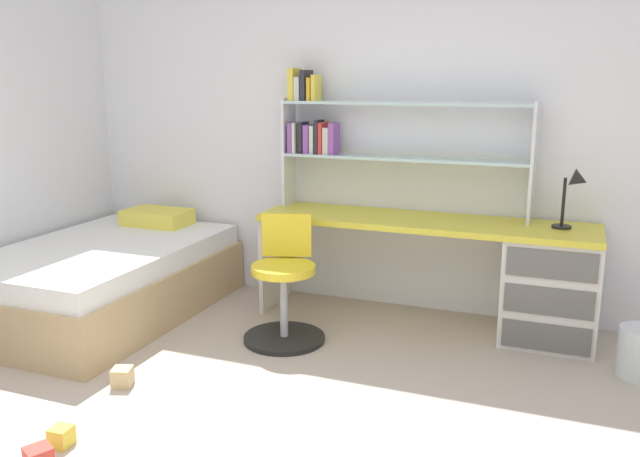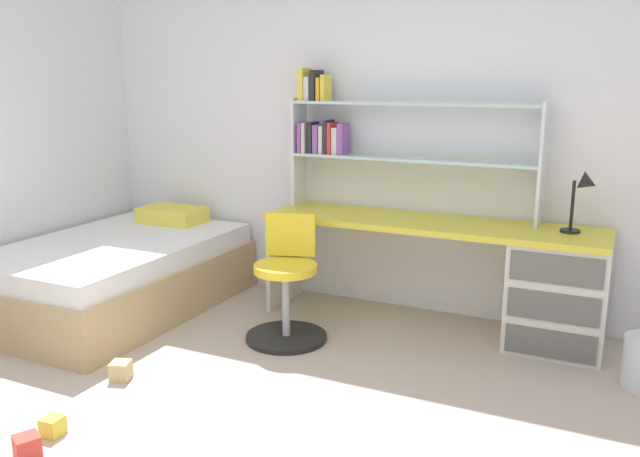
% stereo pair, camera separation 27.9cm
% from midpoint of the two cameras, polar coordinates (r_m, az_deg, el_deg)
% --- Properties ---
extents(room_shell, '(5.86, 6.19, 2.62)m').
position_cam_midpoint_polar(room_shell, '(4.10, -14.48, 7.95)').
color(room_shell, silver).
rests_on(room_shell, ground_plane).
extents(desk, '(2.21, 0.56, 0.72)m').
position_cam_midpoint_polar(desk, '(4.35, 18.82, -4.18)').
color(desk, gold).
rests_on(desk, ground_plane).
extents(bookshelf_hutch, '(1.72, 0.22, 0.98)m').
position_cam_midpoint_polar(bookshelf_hutch, '(4.58, 6.45, 8.34)').
color(bookshelf_hutch, silver).
rests_on(bookshelf_hutch, desk).
extents(desk_lamp, '(0.20, 0.17, 0.38)m').
position_cam_midpoint_polar(desk_lamp, '(4.23, 23.69, 2.86)').
color(desk_lamp, black).
rests_on(desk_lamp, desk).
extents(swivel_chair, '(0.52, 0.52, 0.79)m').
position_cam_midpoint_polar(swivel_chair, '(4.19, -0.98, -5.49)').
color(swivel_chair, black).
rests_on(swivel_chair, ground_plane).
extents(bed_platform, '(1.23, 1.86, 0.63)m').
position_cam_midpoint_polar(bed_platform, '(4.92, -15.71, -3.86)').
color(bed_platform, tan).
rests_on(bed_platform, ground_plane).
extents(toy_block_natural_0, '(0.13, 0.13, 0.10)m').
position_cam_midpoint_polar(toy_block_natural_0, '(3.85, -14.88, -11.85)').
color(toy_block_natural_0, tan).
rests_on(toy_block_natural_0, ground_plane).
extents(toy_block_red_1, '(0.14, 0.14, 0.10)m').
position_cam_midpoint_polar(toy_block_red_1, '(3.26, -21.75, -17.22)').
color(toy_block_red_1, red).
rests_on(toy_block_red_1, ground_plane).
extents(toy_block_yellow_2, '(0.10, 0.10, 0.09)m').
position_cam_midpoint_polar(toy_block_yellow_2, '(3.40, -19.94, -15.86)').
color(toy_block_yellow_2, gold).
rests_on(toy_block_yellow_2, ground_plane).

